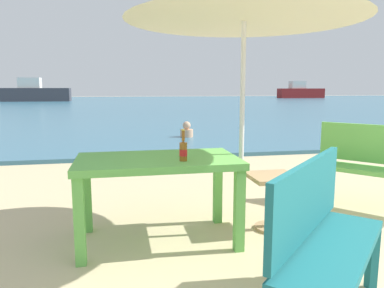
{
  "coord_description": "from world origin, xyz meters",
  "views": [
    {
      "loc": [
        -1.63,
        -1.85,
        1.36
      ],
      "look_at": [
        -0.65,
        3.0,
        0.6
      ],
      "focal_mm": 34.14,
      "sensor_mm": 36.0,
      "label": 1
    }
  ],
  "objects_px": {
    "picnic_table_green": "(158,170)",
    "beer_bottle_amber": "(183,150)",
    "patio_umbrella": "(245,0)",
    "bench_teal_center": "(322,232)",
    "boat_barge": "(36,93)",
    "bench_green_left": "(371,161)",
    "boat_cargo_ship": "(300,92)",
    "side_table_wood": "(272,194)",
    "swimmer_person": "(187,131)"
  },
  "relations": [
    {
      "from": "bench_teal_center",
      "to": "bench_green_left",
      "type": "xyz_separation_m",
      "value": [
        1.66,
        1.76,
        0.0
      ]
    },
    {
      "from": "picnic_table_green",
      "to": "side_table_wood",
      "type": "relative_size",
      "value": 2.59
    },
    {
      "from": "bench_green_left",
      "to": "swimmer_person",
      "type": "distance_m",
      "value": 5.96
    },
    {
      "from": "patio_umbrella",
      "to": "side_table_wood",
      "type": "height_order",
      "value": "patio_umbrella"
    },
    {
      "from": "bench_green_left",
      "to": "boat_barge",
      "type": "relative_size",
      "value": 0.18
    },
    {
      "from": "boat_barge",
      "to": "bench_teal_center",
      "type": "bearing_deg",
      "value": -76.05
    },
    {
      "from": "swimmer_person",
      "to": "boat_cargo_ship",
      "type": "height_order",
      "value": "boat_cargo_ship"
    },
    {
      "from": "boat_cargo_ship",
      "to": "boat_barge",
      "type": "relative_size",
      "value": 0.95
    },
    {
      "from": "bench_green_left",
      "to": "boat_cargo_ship",
      "type": "distance_m",
      "value": 45.42
    },
    {
      "from": "patio_umbrella",
      "to": "bench_green_left",
      "type": "height_order",
      "value": "patio_umbrella"
    },
    {
      "from": "picnic_table_green",
      "to": "side_table_wood",
      "type": "bearing_deg",
      "value": 2.75
    },
    {
      "from": "swimmer_person",
      "to": "boat_barge",
      "type": "relative_size",
      "value": 0.07
    },
    {
      "from": "beer_bottle_amber",
      "to": "bench_teal_center",
      "type": "xyz_separation_m",
      "value": [
        0.61,
        -1.14,
        -0.31
      ]
    },
    {
      "from": "picnic_table_green",
      "to": "bench_teal_center",
      "type": "bearing_deg",
      "value": -58.55
    },
    {
      "from": "side_table_wood",
      "to": "swimmer_person",
      "type": "relative_size",
      "value": 1.32
    },
    {
      "from": "bench_teal_center",
      "to": "swimmer_person",
      "type": "distance_m",
      "value": 7.65
    },
    {
      "from": "patio_umbrella",
      "to": "swimmer_person",
      "type": "height_order",
      "value": "patio_umbrella"
    },
    {
      "from": "boat_barge",
      "to": "side_table_wood",
      "type": "bearing_deg",
      "value": -75.06
    },
    {
      "from": "beer_bottle_amber",
      "to": "patio_umbrella",
      "type": "bearing_deg",
      "value": 20.53
    },
    {
      "from": "beer_bottle_amber",
      "to": "side_table_wood",
      "type": "height_order",
      "value": "beer_bottle_amber"
    },
    {
      "from": "bench_teal_center",
      "to": "bench_green_left",
      "type": "distance_m",
      "value": 2.42
    },
    {
      "from": "beer_bottle_amber",
      "to": "bench_teal_center",
      "type": "height_order",
      "value": "beer_bottle_amber"
    },
    {
      "from": "bench_teal_center",
      "to": "boat_barge",
      "type": "height_order",
      "value": "boat_barge"
    },
    {
      "from": "picnic_table_green",
      "to": "boat_cargo_ship",
      "type": "distance_m",
      "value": 46.97
    },
    {
      "from": "patio_umbrella",
      "to": "boat_cargo_ship",
      "type": "distance_m",
      "value": 46.58
    },
    {
      "from": "patio_umbrella",
      "to": "side_table_wood",
      "type": "xyz_separation_m",
      "value": [
        0.33,
        0.02,
        -1.76
      ]
    },
    {
      "from": "patio_umbrella",
      "to": "side_table_wood",
      "type": "relative_size",
      "value": 4.26
    },
    {
      "from": "beer_bottle_amber",
      "to": "side_table_wood",
      "type": "distance_m",
      "value": 1.06
    },
    {
      "from": "bench_green_left",
      "to": "boat_barge",
      "type": "bearing_deg",
      "value": 107.18
    },
    {
      "from": "patio_umbrella",
      "to": "bench_teal_center",
      "type": "distance_m",
      "value": 2.08
    },
    {
      "from": "beer_bottle_amber",
      "to": "side_table_wood",
      "type": "relative_size",
      "value": 0.49
    },
    {
      "from": "beer_bottle_amber",
      "to": "boat_barge",
      "type": "distance_m",
      "value": 36.06
    },
    {
      "from": "bench_green_left",
      "to": "boat_barge",
      "type": "height_order",
      "value": "boat_barge"
    },
    {
      "from": "picnic_table_green",
      "to": "patio_umbrella",
      "type": "height_order",
      "value": "patio_umbrella"
    },
    {
      "from": "picnic_table_green",
      "to": "beer_bottle_amber",
      "type": "distance_m",
      "value": 0.34
    },
    {
      "from": "beer_bottle_amber",
      "to": "swimmer_person",
      "type": "distance_m",
      "value": 6.63
    },
    {
      "from": "boat_barge",
      "to": "beer_bottle_amber",
      "type": "bearing_deg",
      "value": -76.55
    },
    {
      "from": "patio_umbrella",
      "to": "bench_teal_center",
      "type": "xyz_separation_m",
      "value": [
        0.03,
        -1.35,
        -1.58
      ]
    },
    {
      "from": "picnic_table_green",
      "to": "boat_barge",
      "type": "height_order",
      "value": "boat_barge"
    },
    {
      "from": "boat_barge",
      "to": "picnic_table_green",
      "type": "bearing_deg",
      "value": -76.79
    },
    {
      "from": "boat_cargo_ship",
      "to": "side_table_wood",
      "type": "bearing_deg",
      "value": -118.0
    },
    {
      "from": "boat_cargo_ship",
      "to": "picnic_table_green",
      "type": "bearing_deg",
      "value": -119.16
    },
    {
      "from": "patio_umbrella",
      "to": "boat_cargo_ship",
      "type": "height_order",
      "value": "patio_umbrella"
    },
    {
      "from": "bench_green_left",
      "to": "boat_cargo_ship",
      "type": "bearing_deg",
      "value": 63.28
    },
    {
      "from": "bench_teal_center",
      "to": "boat_barge",
      "type": "distance_m",
      "value": 37.31
    },
    {
      "from": "beer_bottle_amber",
      "to": "patio_umbrella",
      "type": "xyz_separation_m",
      "value": [
        0.58,
        0.22,
        1.26
      ]
    },
    {
      "from": "patio_umbrella",
      "to": "boat_cargo_ship",
      "type": "relative_size",
      "value": 0.39
    },
    {
      "from": "side_table_wood",
      "to": "swimmer_person",
      "type": "distance_m",
      "value": 6.26
    },
    {
      "from": "side_table_wood",
      "to": "boat_barge",
      "type": "distance_m",
      "value": 36.06
    },
    {
      "from": "side_table_wood",
      "to": "boat_barge",
      "type": "bearing_deg",
      "value": 104.94
    }
  ]
}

